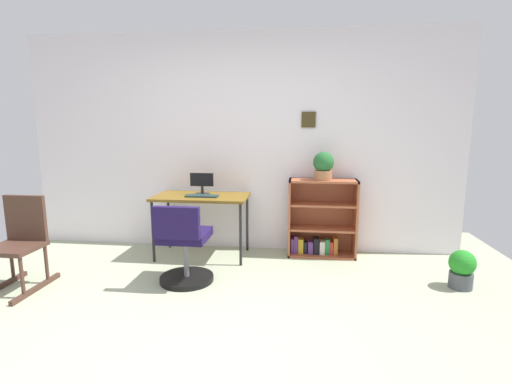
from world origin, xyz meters
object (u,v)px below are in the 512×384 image
Objects in this scene: monitor at (202,184)px; bookshelf_low at (321,221)px; potted_plant_on_shelf at (323,165)px; potted_plant_floor at (462,268)px; rocking_chair at (20,242)px; keyboard at (202,196)px; office_chair at (184,249)px; desk at (201,200)px.

monitor is 0.30× the size of bookshelf_low.
potted_plant_on_shelf is at bearing -83.10° from bookshelf_low.
rocking_chair is at bearing -173.72° from potted_plant_floor.
keyboard is 0.42× the size of rocking_chair.
bookshelf_low is at bearing 6.52° from monitor.
monitor is at bearing 103.51° from keyboard.
office_chair is 2.60m from potted_plant_floor.
rocking_chair is at bearing -144.85° from desk.
rocking_chair is 2.35× the size of potted_plant_floor.
office_chair reaches higher than keyboard.
potted_plant_on_shelf is (0.01, -0.06, 0.66)m from bookshelf_low.
keyboard is 1.14× the size of potted_plant_on_shelf.
bookshelf_low is (1.33, 0.30, -0.33)m from keyboard.
bookshelf_low reaches higher than rocking_chair.
bookshelf_low is 2.82× the size of potted_plant_on_shelf.
monitor is 0.74× the size of keyboard.
monitor is at bearing 92.49° from office_chair.
rocking_chair is 0.96× the size of bookshelf_low.
office_chair reaches higher than potted_plant_floor.
bookshelf_low is at bearing 96.90° from potted_plant_on_shelf.
bookshelf_low is (1.36, 0.22, -0.26)m from desk.
potted_plant_floor is at bearing -13.72° from monitor.
keyboard reaches higher than potted_plant_floor.
rocking_chair is at bearing -157.18° from potted_plant_on_shelf.
potted_plant_floor is (2.59, -0.50, -0.54)m from keyboard.
monitor is 0.85× the size of potted_plant_on_shelf.
desk is 2.72m from potted_plant_floor.
rocking_chair reaches higher than keyboard.
keyboard is (0.03, -0.14, -0.12)m from monitor.
desk reaches higher than potted_plant_floor.
potted_plant_floor is (2.62, -0.58, -0.47)m from desk.
rocking_chair is (-1.49, -0.25, 0.09)m from office_chair.
desk is at bearing 109.51° from keyboard.
keyboard is at bearing -70.49° from desk.
bookshelf_low is at bearing 36.93° from office_chair.
monitor is 0.34× the size of office_chair.
keyboard is at bearing 32.60° from rocking_chair.
monitor reaches higher than keyboard.
bookshelf_low is 1.50m from potted_plant_floor.
office_chair is 1.79m from potted_plant_on_shelf.
potted_plant_floor is at bearing 4.48° from office_chair.
bookshelf_low is (2.82, 1.25, -0.04)m from rocking_chair.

